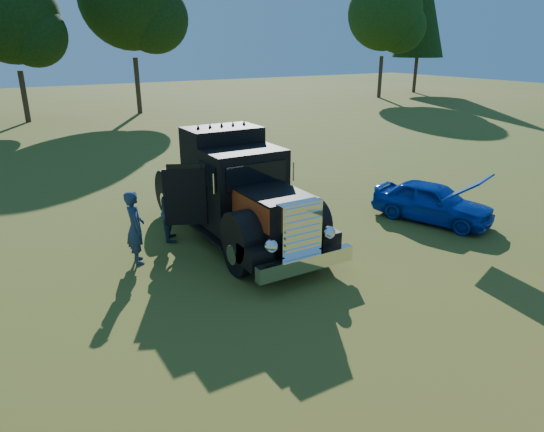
{
  "coord_description": "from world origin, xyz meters",
  "views": [
    {
      "loc": [
        -6.89,
        -8.32,
        5.21
      ],
      "look_at": [
        -0.86,
        1.75,
        1.0
      ],
      "focal_mm": 32.0,
      "sensor_mm": 36.0,
      "label": 1
    }
  ],
  "objects": [
    {
      "name": "spectator_far",
      "position": [
        -2.77,
        3.95,
        0.82
      ],
      "size": [
        0.86,
        0.96,
        1.63
      ],
      "primitive_type": "imported",
      "rotation": [
        0.0,
        0.0,
        1.2
      ],
      "color": "#20244C",
      "rests_on": "ground"
    },
    {
      "name": "diamond_t_truck",
      "position": [
        -1.18,
        3.07,
        1.28
      ],
      "size": [
        3.28,
        7.16,
        3.0
      ],
      "color": "black",
      "rests_on": "ground"
    },
    {
      "name": "hotrod_coupe",
      "position": [
        4.56,
        1.23,
        0.62
      ],
      "size": [
        2.63,
        4.19,
        1.89
      ],
      "color": "#0F0690",
      "rests_on": "ground"
    },
    {
      "name": "ground",
      "position": [
        0.0,
        0.0,
        0.0
      ],
      "size": [
        120.0,
        120.0,
        0.0
      ],
      "primitive_type": "plane",
      "color": "#3C5719",
      "rests_on": "ground"
    },
    {
      "name": "spectator_near",
      "position": [
        -4.07,
        2.92,
        0.93
      ],
      "size": [
        0.51,
        0.72,
        1.86
      ],
      "primitive_type": "imported",
      "rotation": [
        0.0,
        0.0,
        1.46
      ],
      "color": "#1B273F",
      "rests_on": "ground"
    }
  ]
}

